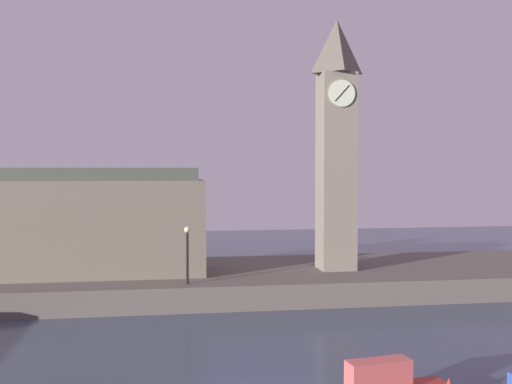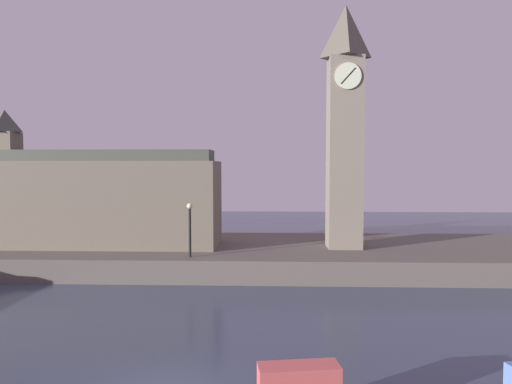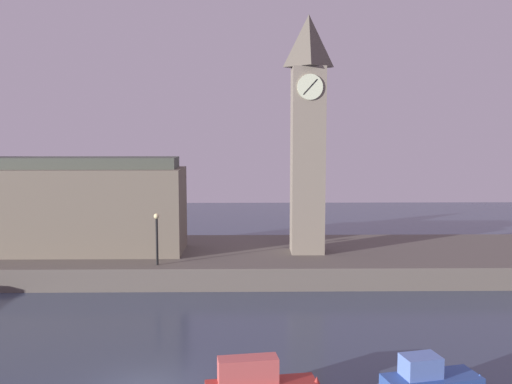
# 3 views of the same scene
# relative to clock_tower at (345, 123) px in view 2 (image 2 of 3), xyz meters

# --- Properties ---
(far_embankment) EXTENTS (70.00, 12.00, 1.50)m
(far_embankment) POSITION_rel_clock_tower_xyz_m (-8.36, 0.91, -9.47)
(far_embankment) COLOR #5B544C
(far_embankment) RESTS_ON ground
(clock_tower) EXTENTS (2.55, 2.58, 16.85)m
(clock_tower) POSITION_rel_clock_tower_xyz_m (0.00, 0.00, 0.00)
(clock_tower) COLOR slate
(clock_tower) RESTS_ON far_embankment
(parliament_hall) EXTENTS (16.40, 5.02, 9.81)m
(parliament_hall) POSITION_rel_clock_tower_xyz_m (-17.52, 0.33, -5.35)
(parliament_hall) COLOR #6B6051
(parliament_hall) RESTS_ON far_embankment
(streetlamp) EXTENTS (0.36, 0.36, 3.42)m
(streetlamp) POSITION_rel_clock_tower_xyz_m (-10.22, -3.91, -6.56)
(streetlamp) COLOR black
(streetlamp) RESTS_ON far_embankment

